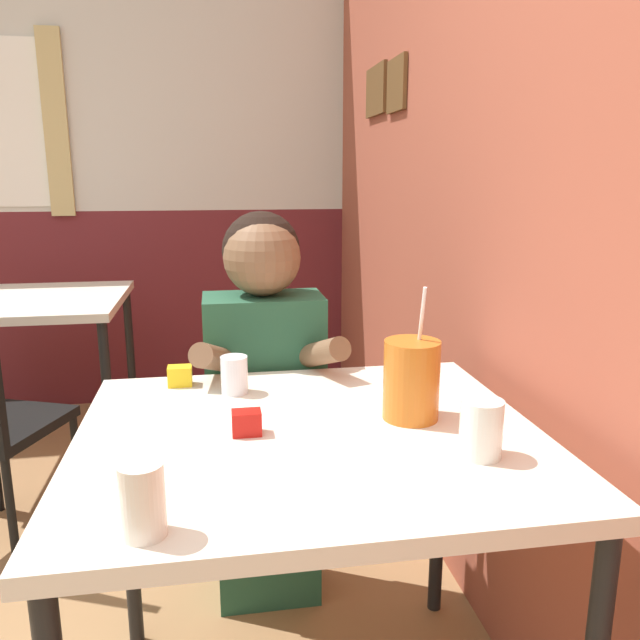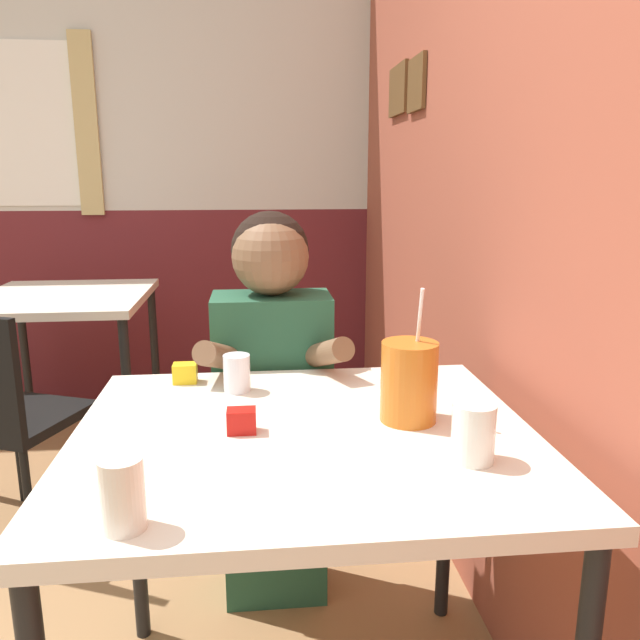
# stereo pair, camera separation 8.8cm
# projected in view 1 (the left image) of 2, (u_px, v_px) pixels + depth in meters

# --- Properties ---
(brick_wall_right) EXTENTS (0.08, 4.76, 2.70)m
(brick_wall_right) POSITION_uv_depth(u_px,v_px,m) (428.00, 158.00, 2.23)
(brick_wall_right) COLOR #9E4C38
(brick_wall_right) RESTS_ON ground_plane
(back_wall) EXTENTS (5.37, 0.09, 2.70)m
(back_wall) POSITION_uv_depth(u_px,v_px,m) (126.00, 163.00, 3.38)
(back_wall) COLOR silver
(back_wall) RESTS_ON ground_plane
(main_table) EXTENTS (0.96, 0.83, 0.77)m
(main_table) POSITION_uv_depth(u_px,v_px,m) (310.00, 463.00, 1.32)
(main_table) COLOR beige
(main_table) RESTS_ON ground_plane
(background_table) EXTENTS (0.73, 0.79, 0.77)m
(background_table) POSITION_uv_depth(u_px,v_px,m) (39.00, 317.00, 2.74)
(background_table) COLOR beige
(background_table) RESTS_ON ground_plane
(person_seated) EXTENTS (0.42, 0.41, 1.19)m
(person_seated) POSITION_uv_depth(u_px,v_px,m) (265.00, 399.00, 1.84)
(person_seated) COLOR #235138
(person_seated) RESTS_ON ground_plane
(cocktail_pitcher) EXTENTS (0.12, 0.12, 0.29)m
(cocktail_pitcher) POSITION_uv_depth(u_px,v_px,m) (411.00, 380.00, 1.35)
(cocktail_pitcher) COLOR #C6661E
(cocktail_pitcher) RESTS_ON main_table
(glass_near_pitcher) EXTENTS (0.07, 0.07, 0.09)m
(glass_near_pitcher) POSITION_uv_depth(u_px,v_px,m) (234.00, 375.00, 1.52)
(glass_near_pitcher) COLOR silver
(glass_near_pitcher) RESTS_ON main_table
(glass_center) EXTENTS (0.08, 0.08, 0.11)m
(glass_center) POSITION_uv_depth(u_px,v_px,m) (481.00, 428.00, 1.17)
(glass_center) COLOR silver
(glass_center) RESTS_ON main_table
(glass_far_side) EXTENTS (0.07, 0.07, 0.11)m
(glass_far_side) POSITION_uv_depth(u_px,v_px,m) (143.00, 500.00, 0.91)
(glass_far_side) COLOR silver
(glass_far_side) RESTS_ON main_table
(condiment_ketchup) EXTENTS (0.06, 0.04, 0.05)m
(condiment_ketchup) POSITION_uv_depth(u_px,v_px,m) (247.00, 423.00, 1.28)
(condiment_ketchup) COLOR #B7140F
(condiment_ketchup) RESTS_ON main_table
(condiment_mustard) EXTENTS (0.06, 0.04, 0.05)m
(condiment_mustard) POSITION_uv_depth(u_px,v_px,m) (180.00, 376.00, 1.58)
(condiment_mustard) COLOR yellow
(condiment_mustard) RESTS_ON main_table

